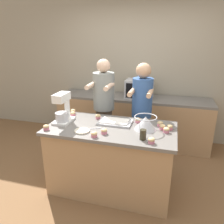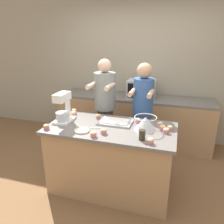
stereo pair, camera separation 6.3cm
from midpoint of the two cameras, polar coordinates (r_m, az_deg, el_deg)
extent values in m
plane|color=brown|center=(3.14, 0.38, -18.83)|extent=(16.00, 16.00, 0.00)
cube|color=gray|center=(4.26, 7.50, 11.13)|extent=(10.00, 0.06, 2.70)
cube|color=#A87F56|center=(2.90, 0.39, -12.28)|extent=(1.51, 0.76, 0.84)
cube|color=#66605B|center=(2.70, 0.41, -4.28)|extent=(1.57, 0.81, 0.04)
cube|color=#A87F56|center=(4.16, 6.11, -2.25)|extent=(2.80, 0.60, 0.85)
cube|color=#66605B|center=(4.02, 6.33, 3.64)|extent=(2.80, 0.60, 0.04)
cylinder|color=brown|center=(3.51, -1.24, -6.01)|extent=(0.25, 0.25, 0.89)
cylinder|color=gray|center=(3.27, -1.33, 5.48)|extent=(0.32, 0.32, 0.55)
sphere|color=#DBB293|center=(3.20, -1.38, 12.00)|extent=(0.20, 0.20, 0.20)
cylinder|color=#DBB293|center=(3.13, -4.69, 7.01)|extent=(0.06, 0.34, 0.06)
cylinder|color=#DBB293|center=(3.04, 0.07, 6.71)|extent=(0.06, 0.34, 0.06)
cylinder|color=#33384C|center=(3.40, 8.14, -7.65)|extent=(0.23, 0.23, 0.82)
cylinder|color=#335693|center=(3.15, 8.73, 3.65)|extent=(0.29, 0.29, 0.56)
sphere|color=tan|center=(3.07, 9.10, 10.61)|extent=(0.21, 0.21, 0.21)
cylinder|color=tan|center=(2.98, 5.99, 5.24)|extent=(0.06, 0.34, 0.06)
cylinder|color=tan|center=(2.95, 10.71, 4.84)|extent=(0.06, 0.34, 0.06)
cube|color=white|center=(2.91, -11.73, -2.15)|extent=(0.20, 0.30, 0.03)
cylinder|color=white|center=(2.96, -10.86, 1.19)|extent=(0.07, 0.07, 0.26)
cube|color=white|center=(2.80, -12.31, 3.86)|extent=(0.13, 0.26, 0.10)
cylinder|color=#BCBCC1|center=(2.86, -12.18, -1.10)|extent=(0.17, 0.17, 0.11)
cone|color=#BCBCC1|center=(2.62, 9.37, -2.95)|extent=(0.26, 0.26, 0.16)
torus|color=#BCBCC1|center=(2.59, 9.46, -1.37)|extent=(0.27, 0.27, 0.01)
cube|color=#BCBCC1|center=(2.80, 1.44, -2.73)|extent=(0.42, 0.26, 0.02)
cube|color=white|center=(2.79, 1.44, -2.35)|extent=(0.35, 0.21, 0.02)
cube|color=#B7B7BC|center=(3.96, 8.12, 6.00)|extent=(0.48, 0.36, 0.32)
cube|color=black|center=(3.79, 7.02, 5.46)|extent=(0.33, 0.01, 0.25)
cube|color=#2D2D2D|center=(3.76, 10.30, 5.18)|extent=(0.10, 0.01, 0.25)
cylinder|color=#332D1E|center=(2.37, 8.63, -5.92)|extent=(0.07, 0.07, 0.11)
cylinder|color=beige|center=(2.59, -7.23, -4.85)|extent=(0.18, 0.18, 0.02)
cube|color=#BCBCC1|center=(2.65, -3.80, -4.24)|extent=(0.14, 0.07, 0.01)
cube|color=black|center=(2.65, -6.18, -4.32)|extent=(0.08, 0.05, 0.01)
cylinder|color=#D17084|center=(2.60, 14.64, -5.03)|extent=(0.07, 0.07, 0.03)
ellipsoid|color=tan|center=(2.59, 14.69, -4.49)|extent=(0.07, 0.07, 0.04)
cylinder|color=#D17084|center=(2.95, -2.93, -1.43)|extent=(0.07, 0.07, 0.03)
ellipsoid|color=tan|center=(2.94, -2.94, -0.95)|extent=(0.07, 0.07, 0.04)
cylinder|color=#D17084|center=(2.69, 15.52, -4.31)|extent=(0.07, 0.07, 0.03)
ellipsoid|color=tan|center=(2.68, 15.57, -3.78)|extent=(0.07, 0.07, 0.04)
cylinder|color=#D17084|center=(2.32, 10.77, -7.78)|extent=(0.07, 0.07, 0.03)
ellipsoid|color=tan|center=(2.31, 10.81, -7.19)|extent=(0.07, 0.07, 0.04)
cylinder|color=#D17084|center=(2.51, -1.47, -5.33)|extent=(0.07, 0.07, 0.03)
ellipsoid|color=tan|center=(2.49, -1.48, -4.77)|extent=(0.07, 0.07, 0.04)
cylinder|color=#D17084|center=(2.73, -16.12, -4.00)|extent=(0.07, 0.07, 0.03)
ellipsoid|color=tan|center=(2.72, -16.18, -3.48)|extent=(0.07, 0.07, 0.04)
cylinder|color=#D17084|center=(2.83, 7.50, -2.50)|extent=(0.07, 0.07, 0.03)
ellipsoid|color=tan|center=(2.82, 7.52, -2.00)|extent=(0.07, 0.07, 0.04)
cylinder|color=#D17084|center=(2.68, 13.66, -4.23)|extent=(0.07, 0.07, 0.03)
ellipsoid|color=tan|center=(2.67, 13.70, -3.70)|extent=(0.07, 0.07, 0.04)
cylinder|color=#D17084|center=(3.20, -9.33, -0.01)|extent=(0.07, 0.07, 0.03)
ellipsoid|color=tan|center=(3.19, -9.36, 0.44)|extent=(0.07, 0.07, 0.04)
cylinder|color=#D17084|center=(2.77, 13.14, -3.42)|extent=(0.07, 0.07, 0.03)
ellipsoid|color=tan|center=(2.76, 13.18, -2.91)|extent=(0.07, 0.07, 0.04)
cylinder|color=#D17084|center=(2.44, -4.12, -6.13)|extent=(0.07, 0.07, 0.03)
ellipsoid|color=tan|center=(2.42, -4.14, -5.56)|extent=(0.07, 0.07, 0.04)
cylinder|color=#D17084|center=(3.10, -9.40, -0.63)|extent=(0.07, 0.07, 0.03)
ellipsoid|color=tan|center=(3.10, -9.42, -0.16)|extent=(0.07, 0.07, 0.04)
camera|label=1|loc=(0.03, -89.32, 0.24)|focal=35.00mm
camera|label=2|loc=(0.03, 90.68, -0.24)|focal=35.00mm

